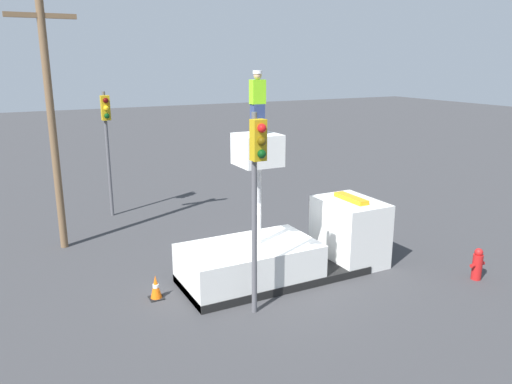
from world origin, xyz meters
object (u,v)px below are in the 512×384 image
object	(u,v)px
bucket_truck	(290,248)
traffic_light_across	(107,130)
traffic_light_pole	(257,176)
fire_hydrant	(477,264)
traffic_cone_rear	(156,288)
worker	(258,102)
utility_pole	(51,120)

from	to	relation	value
bucket_truck	traffic_light_across	bearing A→B (deg)	112.65
traffic_light_pole	traffic_light_across	world-z (taller)	traffic_light_pole
bucket_truck	fire_hydrant	size ratio (longest dim) A/B	6.54
bucket_truck	traffic_light_across	xyz separation A→B (m)	(-3.63, 8.71, 2.87)
fire_hydrant	traffic_cone_rear	xyz separation A→B (m)	(-9.12, 3.27, -0.16)
worker	traffic_light_pole	distance (m)	2.61
traffic_cone_rear	worker	bearing A→B (deg)	-5.65
traffic_light_pole	traffic_light_across	size ratio (longest dim) A/B	1.00
traffic_light_pole	worker	bearing A→B (deg)	62.04
fire_hydrant	utility_pole	bearing A→B (deg)	141.22
worker	fire_hydrant	xyz separation A→B (m)	(6.05, -2.97, -4.90)
worker	traffic_light_across	size ratio (longest dim) A/B	0.33
worker	fire_hydrant	bearing A→B (deg)	-26.16
worker	utility_pole	distance (m)	7.60
fire_hydrant	traffic_light_across	bearing A→B (deg)	126.21
utility_pole	worker	bearing A→B (deg)	-50.03
bucket_truck	traffic_light_pole	distance (m)	3.99
fire_hydrant	utility_pole	size ratio (longest dim) A/B	0.12
bucket_truck	traffic_light_across	distance (m)	9.86
bucket_truck	traffic_light_across	size ratio (longest dim) A/B	1.24
traffic_light_across	utility_pole	distance (m)	3.84
worker	traffic_light_pole	size ratio (longest dim) A/B	0.33
bucket_truck	worker	distance (m)	4.65
bucket_truck	utility_pole	xyz separation A→B (m)	(-5.98, 5.79, 3.71)
traffic_light_pole	utility_pole	bearing A→B (deg)	117.16
traffic_light_across	utility_pole	bearing A→B (deg)	-128.87
traffic_light_pole	fire_hydrant	xyz separation A→B (m)	(7.01, -1.17, -3.27)
bucket_truck	utility_pole	world-z (taller)	utility_pole
traffic_light_across	fire_hydrant	bearing A→B (deg)	-53.79
worker	traffic_cone_rear	size ratio (longest dim) A/B	2.48
utility_pole	traffic_light_across	bearing A→B (deg)	51.13
bucket_truck	fire_hydrant	distance (m)	5.76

